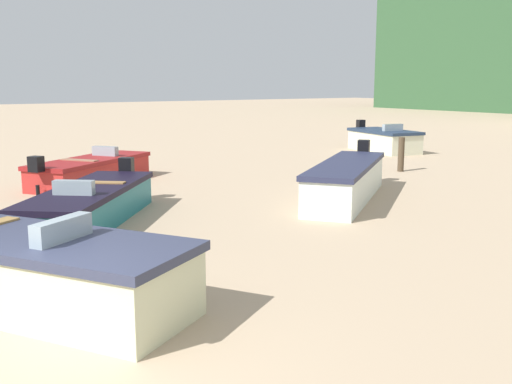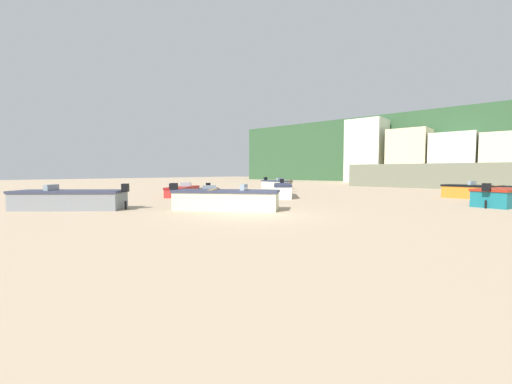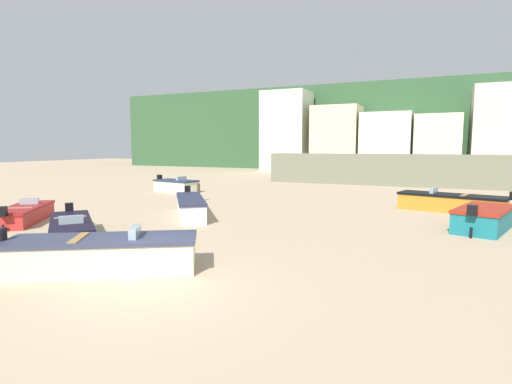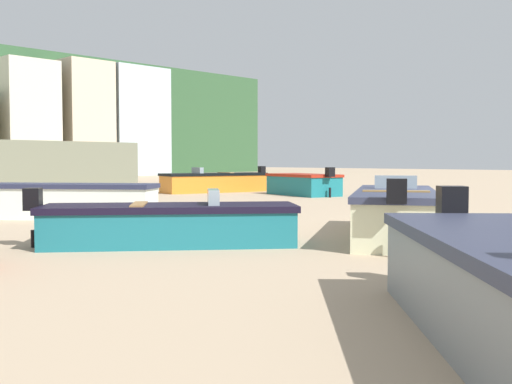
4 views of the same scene
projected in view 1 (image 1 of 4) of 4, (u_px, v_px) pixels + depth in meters
name	position (u px, v px, depth m)	size (l,w,h in m)	color
ground_plane	(10.00, 375.00, 5.95)	(160.00, 160.00, 0.00)	tan
boat_teal_0	(91.00, 205.00, 12.34)	(4.45, 4.03, 1.07)	#1B6D79
boat_white_2	(346.00, 181.00, 14.77)	(4.01, 4.75, 1.26)	white
boat_cream_5	(384.00, 140.00, 25.22)	(3.81, 2.23, 1.24)	beige
boat_red_6	(91.00, 170.00, 17.22)	(3.58, 4.28, 1.05)	#B52925
boat_cream_8	(13.00, 268.00, 7.81)	(5.12, 3.97, 1.28)	beige
mooring_post_near_water	(401.00, 154.00, 19.51)	(0.20, 0.20, 1.13)	#483929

